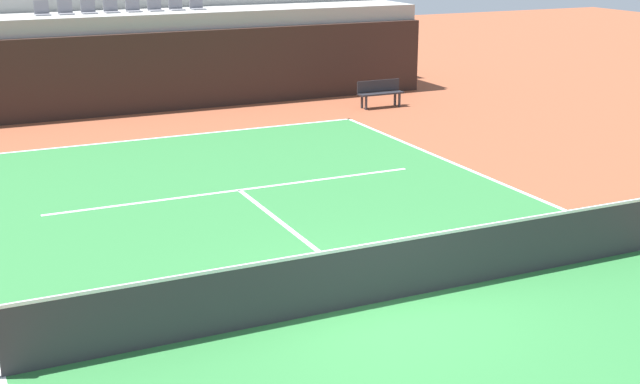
# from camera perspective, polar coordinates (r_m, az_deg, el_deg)

# --- Properties ---
(ground_plane) EXTENTS (80.00, 80.00, 0.00)m
(ground_plane) POSITION_cam_1_polar(r_m,az_deg,el_deg) (13.03, 4.21, -7.33)
(ground_plane) COLOR brown
(court_surface) EXTENTS (11.00, 24.00, 0.01)m
(court_surface) POSITION_cam_1_polar(r_m,az_deg,el_deg) (13.03, 4.21, -7.31)
(court_surface) COLOR #2D7238
(court_surface) RESTS_ON ground_plane
(baseline_far) EXTENTS (11.00, 0.10, 0.00)m
(baseline_far) POSITION_cam_1_polar(r_m,az_deg,el_deg) (23.66, -9.95, 3.66)
(baseline_far) COLOR white
(baseline_far) RESTS_ON court_surface
(sideline_left) EXTENTS (0.10, 24.00, 0.00)m
(sideline_left) POSITION_cam_1_polar(r_m,az_deg,el_deg) (11.65, -20.49, -11.49)
(sideline_left) COLOR white
(sideline_left) RESTS_ON court_surface
(service_line_far) EXTENTS (8.26, 0.10, 0.00)m
(service_line_far) POSITION_cam_1_polar(r_m,az_deg,el_deg) (18.52, -5.40, 0.13)
(service_line_far) COLOR white
(service_line_far) RESTS_ON court_surface
(centre_service_line) EXTENTS (0.10, 6.40, 0.00)m
(centre_service_line) POSITION_cam_1_polar(r_m,az_deg,el_deg) (15.69, -1.46, -2.94)
(centre_service_line) COLOR white
(centre_service_line) RESTS_ON court_surface
(back_wall) EXTENTS (19.74, 0.30, 2.43)m
(back_wall) POSITION_cam_1_polar(r_m,az_deg,el_deg) (26.86, -12.12, 7.73)
(back_wall) COLOR black
(back_wall) RESTS_ON ground_plane
(stands_tier_lower) EXTENTS (19.74, 2.40, 2.95)m
(stands_tier_lower) POSITION_cam_1_polar(r_m,az_deg,el_deg) (28.12, -12.79, 8.62)
(stands_tier_lower) COLOR #9E9E99
(stands_tier_lower) RESTS_ON ground_plane
(stands_tier_upper) EXTENTS (19.74, 2.40, 3.91)m
(stands_tier_upper) POSITION_cam_1_polar(r_m,az_deg,el_deg) (30.40, -13.86, 10.06)
(stands_tier_upper) COLOR #9E9E99
(stands_tier_upper) RESTS_ON ground_plane
(seating_row_lower) EXTENTS (5.29, 0.44, 0.44)m
(seating_row_lower) POSITION_cam_1_polar(r_m,az_deg,el_deg) (28.04, -13.05, 11.87)
(seating_row_lower) COLOR slate
(seating_row_lower) RESTS_ON stands_tier_lower
(tennis_net) EXTENTS (11.08, 0.08, 1.07)m
(tennis_net) POSITION_cam_1_polar(r_m,az_deg,el_deg) (12.83, 4.26, -5.26)
(tennis_net) COLOR black
(tennis_net) RESTS_ON court_surface
(player_bench) EXTENTS (1.50, 0.40, 0.85)m
(player_bench) POSITION_cam_1_polar(r_m,az_deg,el_deg) (27.37, 4.02, 6.72)
(player_bench) COLOR #232328
(player_bench) RESTS_ON ground_plane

